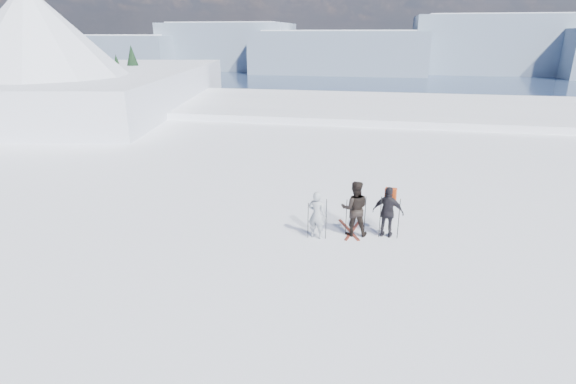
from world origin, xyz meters
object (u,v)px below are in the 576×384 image
at_px(skier_dark, 355,208).
at_px(skier_pack, 388,212).
at_px(skis_loose, 351,230).
at_px(skier_grey, 317,215).

relative_size(skier_dark, skier_pack, 1.09).
xyz_separation_m(skier_pack, skis_loose, (-1.13, 0.24, -0.81)).
relative_size(skier_dark, skis_loose, 1.07).
xyz_separation_m(skier_grey, skis_loose, (1.04, 0.77, -0.75)).
distance_m(skier_grey, skis_loose, 1.49).
bearing_deg(skier_grey, skis_loose, -129.06).
height_order(skier_dark, skier_pack, skier_dark).
relative_size(skier_pack, skis_loose, 0.98).
height_order(skier_grey, skier_dark, skier_dark).
bearing_deg(skier_grey, skier_pack, -152.01).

